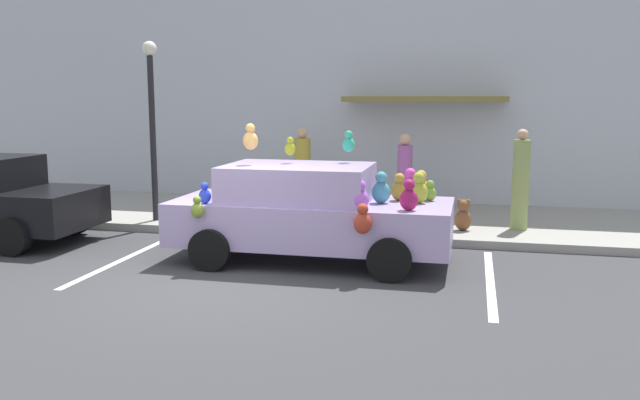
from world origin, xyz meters
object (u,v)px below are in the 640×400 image
Objects in this scene: plush_covered_car at (310,212)px; pedestrian_near_shopfront at (405,176)px; teddy_bear_on_sidewalk at (463,216)px; street_lamp_post at (152,111)px; pedestrian_by_lamp at (521,183)px; pedestrian_walking_past at (302,170)px.

plush_covered_car reaches higher than pedestrian_near_shopfront.
pedestrian_near_shopfront is (1.10, 3.85, 0.15)m from plush_covered_car.
plush_covered_car reaches higher than teddy_bear_on_sidewalk.
street_lamp_post is 5.32m from pedestrian_near_shopfront.
pedestrian_near_shopfront is at bearing 151.87° from pedestrian_by_lamp.
plush_covered_car is 2.59× the size of pedestrian_near_shopfront.
pedestrian_by_lamp is (2.26, -1.21, 0.07)m from pedestrian_near_shopfront.
pedestrian_by_lamp is at bearing 5.54° from street_lamp_post.
teddy_bear_on_sidewalk is 4.13m from pedestrian_walking_past.
street_lamp_post reaches higher than teddy_bear_on_sidewalk.
teddy_bear_on_sidewalk is 1.23m from pedestrian_by_lamp.
street_lamp_post is 7.19m from pedestrian_by_lamp.
pedestrian_walking_past is at bearing 106.08° from plush_covered_car.
street_lamp_post is 1.88× the size of pedestrian_by_lamp.
street_lamp_post is at bearing -174.46° from pedestrian_by_lamp.
street_lamp_post reaches higher than plush_covered_car.
street_lamp_post is at bearing -158.37° from pedestrian_near_shopfront.
pedestrian_near_shopfront is at bearing 74.02° from plush_covered_car.
pedestrian_near_shopfront is (-1.25, 1.56, 0.53)m from teddy_bear_on_sidewalk.
street_lamp_post reaches higher than pedestrian_walking_past.
street_lamp_post is (-6.03, -0.33, 1.91)m from teddy_bear_on_sidewalk.
plush_covered_car is at bearing -28.03° from street_lamp_post.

